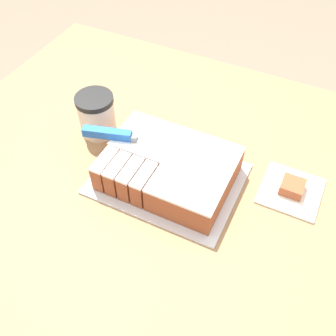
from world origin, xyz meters
TOP-DOWN VIEW (x-y plane):
  - ground_plane at (0.00, 0.00)m, footprint 8.00×8.00m
  - countertop at (0.00, 0.00)m, footprint 1.40×1.10m
  - cake_board at (-0.05, 0.01)m, footprint 0.35×0.27m
  - cake at (-0.04, 0.01)m, footprint 0.30×0.22m
  - knife at (-0.19, 0.02)m, footprint 0.29×0.10m
  - coffee_cup at (-0.30, 0.09)m, footprint 0.10×0.10m
  - paper_napkin at (0.24, 0.11)m, footprint 0.14×0.14m
  - brownie at (0.24, 0.11)m, footprint 0.05×0.05m

SIDE VIEW (x-z plane):
  - ground_plane at x=0.00m, z-range 0.00..0.00m
  - countertop at x=0.00m, z-range 0.00..0.94m
  - cake_board at x=-0.05m, z-range 0.94..0.94m
  - paper_napkin at x=0.24m, z-range 0.94..0.94m
  - brownie at x=0.24m, z-range 0.94..0.97m
  - cake at x=-0.04m, z-range 0.94..1.02m
  - coffee_cup at x=-0.30m, z-range 0.94..1.06m
  - knife at x=-0.19m, z-range 1.02..1.04m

